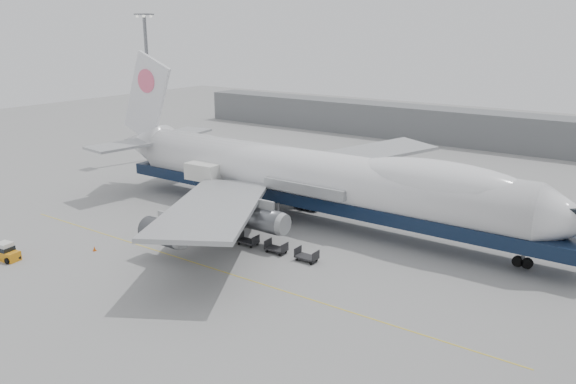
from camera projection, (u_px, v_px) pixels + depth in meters
The scene contains 14 objects.
ground at pixel (252, 250), 60.55m from camera, with size 260.00×260.00×0.00m, color gray.
apron_line at pixel (215, 269), 55.83m from camera, with size 60.00×0.15×0.01m, color gold.
hangar at pixel (419, 123), 120.12m from camera, with size 110.00×8.00×7.00m, color slate.
floodlight_mast at pixel (148, 80), 98.51m from camera, with size 2.40×2.40×25.43m.
airliner at pixel (317, 178), 68.05m from camera, with size 67.00×55.30×19.98m.
catering_truck at pixel (204, 183), 73.95m from camera, with size 5.05×3.63×6.09m.
baggage_tug at pixel (6, 252), 57.85m from camera, with size 2.70×1.69×1.86m.
traffic_cone at pixel (94, 249), 60.33m from camera, with size 0.36×0.36×0.53m.
dolly_0 at pixel (174, 221), 68.23m from camera, with size 2.30×1.35×1.30m.
dolly_1 at pixel (197, 227), 66.10m from camera, with size 2.30×1.35×1.30m.
dolly_2 at pixel (222, 234), 63.97m from camera, with size 2.30×1.35×1.30m.
dolly_3 at pixel (248, 241), 61.85m from camera, with size 2.30×1.35×1.30m.
dolly_4 at pixel (276, 248), 59.72m from camera, with size 2.30×1.35×1.30m.
dolly_5 at pixel (307, 256), 57.59m from camera, with size 2.30×1.35×1.30m.
Camera 1 is at (35.47, -43.94, 23.06)m, focal length 35.00 mm.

